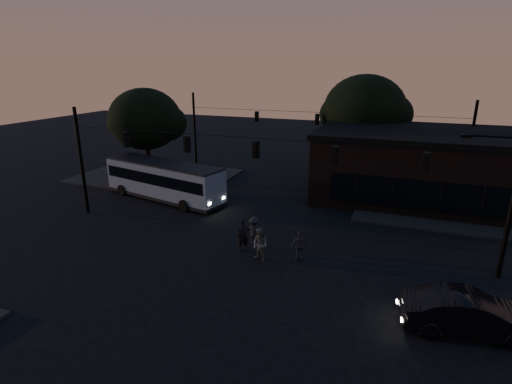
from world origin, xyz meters
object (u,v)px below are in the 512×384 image
(building, at_px, (417,165))
(pedestrian_a, at_px, (243,235))
(pedestrian_b, at_px, (260,245))
(pedestrian_c, at_px, (300,246))
(bus, at_px, (164,179))
(pedestrian_d, at_px, (254,231))
(car, at_px, (469,314))

(building, distance_m, pedestrian_a, 16.60)
(pedestrian_b, relative_size, pedestrian_c, 1.11)
(building, relative_size, bus, 1.41)
(bus, distance_m, pedestrian_d, 11.14)
(car, height_order, pedestrian_a, pedestrian_a)
(car, distance_m, pedestrian_d, 11.69)
(pedestrian_b, height_order, pedestrian_d, pedestrian_b)
(pedestrian_a, distance_m, pedestrian_c, 3.31)
(building, relative_size, car, 3.03)
(pedestrian_b, bearing_deg, car, 5.12)
(bus, height_order, pedestrian_a, bus)
(building, relative_size, pedestrian_c, 9.22)
(bus, height_order, pedestrian_b, bus)
(bus, bearing_deg, pedestrian_d, -16.57)
(car, bearing_deg, building, -2.99)
(bus, height_order, pedestrian_d, bus)
(car, height_order, pedestrian_d, pedestrian_d)
(pedestrian_b, bearing_deg, pedestrian_d, 141.67)
(pedestrian_a, bearing_deg, car, -45.70)
(pedestrian_b, distance_m, pedestrian_c, 2.14)
(pedestrian_b, xyz_separation_m, pedestrian_c, (1.97, 0.81, -0.09))
(pedestrian_a, bearing_deg, building, 28.92)
(pedestrian_c, bearing_deg, pedestrian_b, -7.20)
(pedestrian_b, height_order, pedestrian_c, pedestrian_b)
(pedestrian_a, height_order, pedestrian_d, pedestrian_a)
(pedestrian_a, distance_m, pedestrian_b, 1.56)
(pedestrian_a, xyz_separation_m, pedestrian_d, (0.34, 0.90, -0.07))
(building, relative_size, pedestrian_a, 8.02)
(building, xyz_separation_m, pedestrian_d, (-8.77, -12.88, -1.82))
(pedestrian_a, bearing_deg, bus, 118.28)
(building, bearing_deg, pedestrian_a, -123.47)
(car, height_order, pedestrian_c, car)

